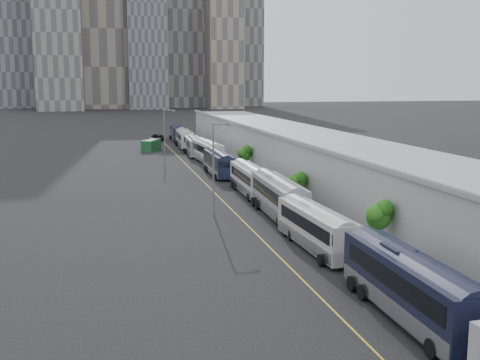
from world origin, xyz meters
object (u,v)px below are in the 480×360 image
object	(u,v)px
bus_4	(250,182)
shipping_container	(151,145)
bus_1	(410,292)
street_lamp_far	(165,133)
suv	(156,138)
bus_8	(184,140)
bus_6	(208,154)
bus_5	(219,165)
street_lamp_near	(215,163)
bus_7	(194,147)
bus_3	(278,200)
bus_9	(177,134)
bus_2	(316,232)

from	to	relation	value
bus_4	shipping_container	distance (m)	51.67
bus_1	street_lamp_far	bearing A→B (deg)	96.58
suv	bus_8	bearing A→B (deg)	-51.23
bus_4	bus_6	xyz separation A→B (m)	(-0.24, 30.03, 0.08)
bus_8	suv	distance (m)	14.34
street_lamp_far	bus_5	bearing A→B (deg)	-65.77
street_lamp_near	street_lamp_far	world-z (taller)	street_lamp_near
bus_4	bus_5	bearing A→B (deg)	94.43
street_lamp_near	street_lamp_far	distance (m)	41.32
bus_5	bus_7	world-z (taller)	bus_5
bus_6	shipping_container	world-z (taller)	bus_6
bus_4	bus_5	xyz separation A→B (m)	(-1.03, 15.82, -0.02)
bus_1	bus_3	xyz separation A→B (m)	(0.30, 28.53, 0.02)
bus_5	shipping_container	world-z (taller)	bus_5
bus_8	street_lamp_near	distance (m)	67.25
bus_7	bus_9	xyz separation A→B (m)	(0.45, 30.20, 0.03)
bus_5	street_lamp_far	size ratio (longest dim) A/B	1.35
bus_2	bus_5	bearing A→B (deg)	88.48
bus_4	bus_7	size ratio (longest dim) A/B	1.02
street_lamp_far	suv	xyz separation A→B (m)	(1.61, 39.02, -4.46)
bus_4	street_lamp_far	xyz separation A→B (m)	(-7.51, 30.24, 3.78)
bus_5	street_lamp_near	distance (m)	27.73
bus_6	suv	bearing A→B (deg)	95.14
bus_2	bus_4	distance (m)	25.92
bus_4	suv	size ratio (longest dim) A/B	1.99
bus_4	bus_5	size ratio (longest dim) A/B	1.01
street_lamp_near	suv	distance (m)	80.46
bus_2	bus_3	distance (m)	13.06
bus_2	bus_4	xyz separation A→B (m)	(0.59, 25.91, 0.02)
bus_3	street_lamp_near	size ratio (longest dim) A/B	1.44
street_lamp_near	shipping_container	bearing A→B (deg)	91.78
bus_1	shipping_container	xyz separation A→B (m)	(-8.04, 92.37, -0.56)
street_lamp_far	bus_2	bearing A→B (deg)	-82.97
bus_6	street_lamp_near	distance (m)	41.75
bus_4	bus_7	world-z (taller)	bus_4
bus_1	bus_8	world-z (taller)	bus_1
bus_5	bus_6	distance (m)	14.23
bus_1	bus_4	world-z (taller)	bus_1
bus_2	street_lamp_far	xyz separation A→B (m)	(-6.93, 56.15, 3.80)
bus_4	bus_3	bearing A→B (deg)	-89.56
bus_9	bus_8	bearing A→B (deg)	-88.61
bus_6	suv	distance (m)	39.64
bus_3	bus_8	xyz separation A→B (m)	(-0.86, 68.70, -0.09)
bus_4	shipping_container	size ratio (longest dim) A/B	2.11
bus_4	bus_9	distance (m)	71.89
bus_4	street_lamp_near	size ratio (longest dim) A/B	1.31
bus_8	bus_6	bearing A→B (deg)	-86.64
bus_8	bus_3	bearing A→B (deg)	-87.43
bus_1	bus_3	size ratio (longest dim) A/B	0.99
bus_6	bus_9	size ratio (longest dim) A/B	1.06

